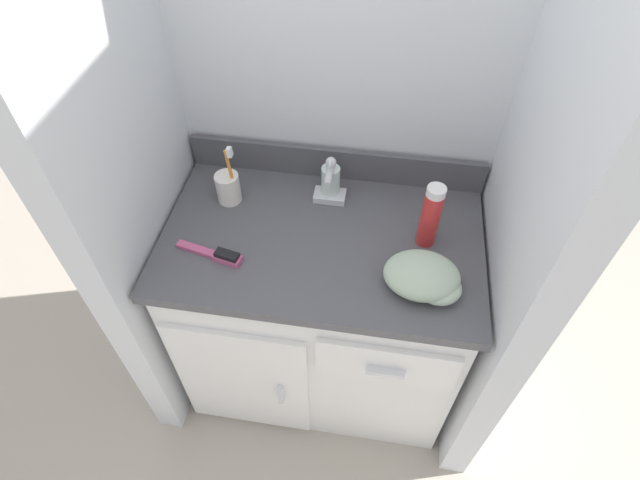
# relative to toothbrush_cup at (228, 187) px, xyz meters

# --- Properties ---
(ground_plane) EXTENTS (6.00, 6.00, 0.00)m
(ground_plane) POSITION_rel_toothbrush_cup_xyz_m (0.28, -0.10, -0.78)
(ground_plane) COLOR #ADA393
(wall_back) EXTENTS (1.04, 0.08, 2.20)m
(wall_back) POSITION_rel_toothbrush_cup_xyz_m (0.28, 0.21, 0.32)
(wall_back) COLOR silver
(wall_back) RESTS_ON ground_plane
(wall_left) EXTENTS (0.08, 0.60, 2.20)m
(wall_left) POSITION_rel_toothbrush_cup_xyz_m (-0.20, -0.10, 0.32)
(wall_left) COLOR silver
(wall_left) RESTS_ON ground_plane
(wall_right) EXTENTS (0.08, 0.60, 2.20)m
(wall_right) POSITION_rel_toothbrush_cup_xyz_m (0.76, -0.10, 0.32)
(wall_right) COLOR silver
(wall_right) RESTS_ON ground_plane
(vanity) EXTENTS (0.86, 0.54, 0.73)m
(vanity) POSITION_rel_toothbrush_cup_xyz_m (0.28, -0.11, -0.40)
(vanity) COLOR white
(vanity) RESTS_ON ground_plane
(backsplash) EXTENTS (0.86, 0.02, 0.10)m
(backsplash) POSITION_rel_toothbrush_cup_xyz_m (0.28, 0.15, 0.00)
(backsplash) COLOR #4C4C51
(backsplash) RESTS_ON vanity
(sink_faucet) EXTENTS (0.09, 0.09, 0.14)m
(sink_faucet) POSITION_rel_toothbrush_cup_xyz_m (0.28, 0.05, 0.00)
(sink_faucet) COLOR silver
(sink_faucet) RESTS_ON vanity
(toothbrush_cup) EXTENTS (0.07, 0.07, 0.19)m
(toothbrush_cup) POSITION_rel_toothbrush_cup_xyz_m (0.00, 0.00, 0.00)
(toothbrush_cup) COLOR white
(toothbrush_cup) RESTS_ON vanity
(soap_dispenser) EXTENTS (0.05, 0.05, 0.14)m
(soap_dispenser) POSITION_rel_toothbrush_cup_xyz_m (0.28, 0.06, 0.01)
(soap_dispenser) COLOR silver
(soap_dispenser) RESTS_ON vanity
(shaving_cream_can) EXTENTS (0.05, 0.05, 0.19)m
(shaving_cream_can) POSITION_rel_toothbrush_cup_xyz_m (0.55, -0.07, 0.05)
(shaving_cream_can) COLOR red
(shaving_cream_can) RESTS_ON vanity
(hairbrush) EXTENTS (0.18, 0.07, 0.03)m
(hairbrush) POSITION_rel_toothbrush_cup_xyz_m (0.03, -0.21, -0.04)
(hairbrush) COLOR #C1517F
(hairbrush) RESTS_ON vanity
(hand_towel) EXTENTS (0.19, 0.15, 0.08)m
(hand_towel) POSITION_rel_toothbrush_cup_xyz_m (0.55, -0.23, -0.01)
(hand_towel) COLOR #A8BCA3
(hand_towel) RESTS_ON vanity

